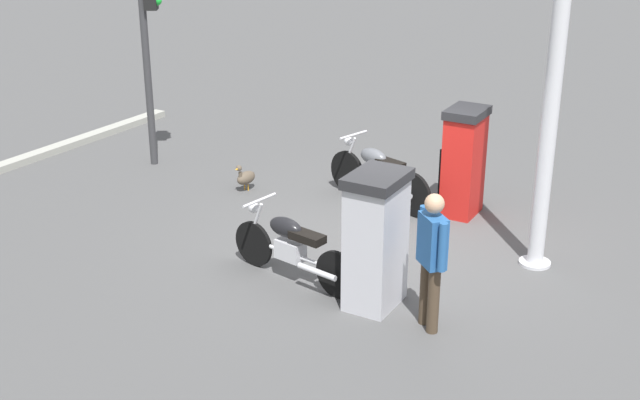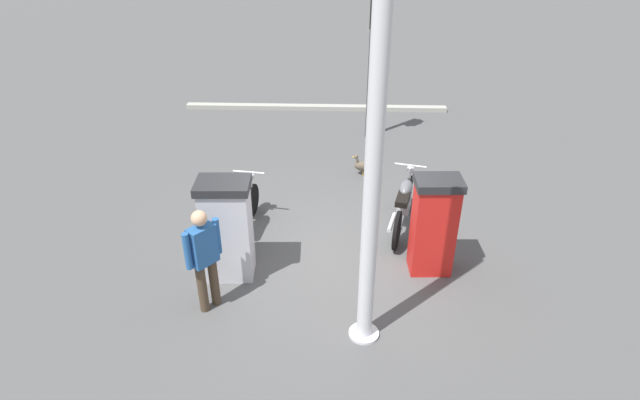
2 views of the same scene
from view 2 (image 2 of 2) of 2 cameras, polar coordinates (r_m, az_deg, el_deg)
ground_plane at (r=8.49m, az=0.98°, el=-5.64°), size 120.00×120.00×0.00m
fuel_pump_near at (r=7.83m, az=12.49°, el=-2.74°), size 0.57×0.69×1.58m
fuel_pump_far at (r=7.66m, az=-10.26°, el=-3.17°), size 0.63×0.78×1.60m
motorcycle_near_pump at (r=8.99m, az=9.29°, el=-0.25°), size 1.89×0.83×0.97m
motorcycle_far_pump at (r=8.79m, az=-8.69°, el=-1.01°), size 1.89×0.70×0.93m
attendant_person at (r=7.05m, az=-12.75°, el=-5.94°), size 0.47×0.46×1.57m
wandering_duck at (r=10.80m, az=4.78°, el=3.86°), size 0.24×0.45×0.46m
roadside_traffic_light at (r=12.04m, az=6.01°, el=16.95°), size 0.39×0.31×3.30m
canopy_support_pole at (r=5.70m, az=5.84°, el=1.88°), size 0.40×0.40×4.69m
road_edge_kerb at (r=14.53m, az=-0.48°, el=10.24°), size 0.79×7.22×0.12m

